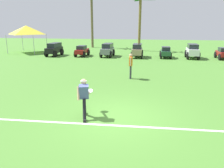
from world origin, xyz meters
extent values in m
plane|color=#487F2F|center=(0.00, 0.00, 0.00)|extent=(80.00, 80.00, 0.00)
cube|color=white|center=(0.00, -0.65, 0.00)|extent=(27.62, 1.00, 0.01)
cylinder|color=black|center=(-1.16, -0.02, 0.36)|extent=(0.20, 0.37, 0.72)
cube|color=black|center=(-1.20, 0.14, 0.05)|extent=(0.16, 0.28, 0.10)
cylinder|color=black|center=(-1.08, -0.32, 0.36)|extent=(0.23, 0.46, 0.69)
cube|color=black|center=(-1.04, -0.46, 0.05)|extent=(0.16, 0.28, 0.10)
cube|color=#4C5699|center=(-1.14, -0.09, 0.98)|extent=(0.42, 0.44, 0.58)
sphere|color=tan|center=(-1.16, -0.01, 1.33)|extent=(0.26, 0.26, 0.21)
cylinder|color=white|center=(-1.16, -0.01, 1.36)|extent=(0.26, 0.26, 0.03)
cylinder|color=tan|center=(-1.04, 0.23, 0.82)|extent=(0.22, 0.57, 0.27)
cylinder|color=tan|center=(-1.32, -0.19, 0.94)|extent=(0.15, 0.29, 0.49)
cylinder|color=white|center=(-1.11, 0.58, 0.79)|extent=(0.36, 0.36, 0.11)
cylinder|color=#33333D|center=(0.13, 5.89, 0.41)|extent=(0.11, 0.11, 0.82)
cylinder|color=#33333D|center=(0.13, 6.07, 0.41)|extent=(0.11, 0.11, 0.82)
cube|color=orange|center=(0.13, 5.98, 1.09)|extent=(0.20, 0.34, 0.54)
cylinder|color=tan|center=(0.13, 5.77, 1.10)|extent=(0.07, 0.07, 0.52)
cylinder|color=tan|center=(0.13, 6.19, 1.10)|extent=(0.07, 0.07, 0.52)
sphere|color=tan|center=(0.13, 5.98, 1.46)|extent=(0.20, 0.20, 0.20)
cube|color=black|center=(-8.59, 14.68, 0.60)|extent=(1.10, 2.45, 0.55)
cube|color=#1E232B|center=(-8.58, 14.83, 1.11)|extent=(0.95, 1.85, 0.46)
cylinder|color=black|center=(-9.02, 15.55, 0.33)|extent=(0.22, 0.67, 0.66)
cylinder|color=black|center=(-8.06, 15.49, 0.33)|extent=(0.22, 0.67, 0.66)
cylinder|color=black|center=(-9.12, 13.87, 0.33)|extent=(0.22, 0.67, 0.66)
cylinder|color=black|center=(-8.16, 13.82, 0.33)|extent=(0.22, 0.67, 0.66)
cube|color=maroon|center=(-5.61, 14.92, 0.51)|extent=(1.01, 2.24, 0.42)
cube|color=#1E232B|center=(-5.61, 14.82, 0.91)|extent=(0.85, 1.14, 0.38)
cylinder|color=black|center=(-6.02, 15.71, 0.30)|extent=(0.21, 0.61, 0.60)
cylinder|color=black|center=(-5.12, 15.66, 0.30)|extent=(0.21, 0.61, 0.60)
cylinder|color=black|center=(-6.10, 14.17, 0.30)|extent=(0.21, 0.61, 0.60)
cylinder|color=black|center=(-5.20, 14.13, 0.30)|extent=(0.21, 0.61, 0.60)
cube|color=slate|center=(-2.90, 14.97, 0.60)|extent=(1.06, 2.44, 0.55)
cube|color=#1E232B|center=(-2.90, 15.12, 1.11)|extent=(0.92, 1.84, 0.46)
cylinder|color=black|center=(-3.35, 15.83, 0.33)|extent=(0.21, 0.67, 0.66)
cylinder|color=black|center=(-2.39, 15.79, 0.33)|extent=(0.21, 0.67, 0.66)
cylinder|color=black|center=(-3.42, 14.16, 0.33)|extent=(0.21, 0.67, 0.66)
cylinder|color=black|center=(-2.46, 14.12, 0.33)|extent=(0.21, 0.67, 0.66)
cube|color=#998466|center=(0.16, 14.91, 0.60)|extent=(0.99, 2.41, 0.55)
cube|color=#1E232B|center=(0.17, 15.06, 1.11)|extent=(0.87, 1.81, 0.46)
cylinder|color=black|center=(-0.31, 15.75, 0.33)|extent=(0.19, 0.66, 0.66)
cylinder|color=black|center=(0.65, 15.74, 0.33)|extent=(0.19, 0.66, 0.66)
cylinder|color=black|center=(-0.33, 14.08, 0.33)|extent=(0.19, 0.66, 0.66)
cylinder|color=black|center=(0.63, 14.07, 0.33)|extent=(0.19, 0.66, 0.66)
cube|color=#235133|center=(2.98, 15.08, 0.51)|extent=(0.94, 2.22, 0.42)
cube|color=#1E232B|center=(2.98, 14.98, 0.91)|extent=(0.81, 1.11, 0.38)
cylinder|color=black|center=(2.55, 15.85, 0.30)|extent=(0.19, 0.60, 0.60)
cylinder|color=black|center=(3.45, 15.84, 0.30)|extent=(0.19, 0.60, 0.60)
cylinder|color=black|center=(2.52, 14.31, 0.30)|extent=(0.19, 0.60, 0.60)
cylinder|color=black|center=(3.42, 14.30, 0.30)|extent=(0.19, 0.60, 0.60)
cube|color=silver|center=(5.55, 15.04, 0.66)|extent=(1.09, 2.39, 0.60)
cube|color=#1E232B|center=(5.55, 15.09, 1.18)|extent=(0.93, 1.59, 0.44)
cylinder|color=black|center=(5.09, 15.84, 0.36)|extent=(0.21, 0.73, 0.72)
cylinder|color=black|center=(6.07, 15.79, 0.36)|extent=(0.21, 0.73, 0.72)
cylinder|color=black|center=(5.02, 14.28, 0.36)|extent=(0.21, 0.73, 0.72)
cylinder|color=black|center=(6.00, 14.24, 0.36)|extent=(0.21, 0.73, 0.72)
cube|color=maroon|center=(8.39, 15.07, 0.51)|extent=(0.98, 2.23, 0.42)
cube|color=#1E232B|center=(8.39, 14.97, 0.91)|extent=(0.83, 1.13, 0.38)
cylinder|color=black|center=(7.97, 15.86, 0.30)|extent=(0.20, 0.61, 0.60)
cylinder|color=black|center=(7.92, 14.32, 0.30)|extent=(0.20, 0.61, 0.60)
cylinder|color=brown|center=(-6.52, 23.32, 3.53)|extent=(0.33, 0.33, 7.05)
cylinder|color=brown|center=(0.16, 20.52, 3.25)|extent=(0.32, 0.32, 6.51)
ellipsoid|color=#265E29|center=(1.12, 20.63, 6.05)|extent=(1.95, 0.48, 0.18)
ellipsoid|color=#265E29|center=(-0.26, 21.41, 6.05)|extent=(1.06, 1.88, 0.18)
cylinder|color=#B2B5BA|center=(-11.16, 18.49, 1.05)|extent=(0.06, 0.06, 2.10)
cylinder|color=#B2B5BA|center=(-14.39, 18.49, 1.05)|extent=(0.06, 0.06, 2.10)
cylinder|color=#B2B5BA|center=(-11.16, 15.25, 1.05)|extent=(0.06, 0.06, 2.10)
cylinder|color=#B2B5BA|center=(-14.39, 15.25, 1.05)|extent=(0.06, 0.06, 2.10)
pyramid|color=yellow|center=(-12.78, 16.87, 2.60)|extent=(3.40, 3.40, 1.00)
camera|label=1|loc=(1.00, -7.35, 3.37)|focal=35.00mm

